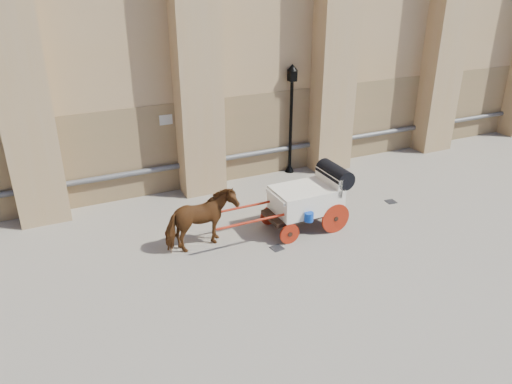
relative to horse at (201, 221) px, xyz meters
name	(u,v)px	position (x,y,z in m)	size (l,w,h in m)	color
ground	(277,231)	(2.27, -0.03, -0.82)	(90.00, 90.00, 0.00)	gray
horse	(201,221)	(0.00, 0.00, 0.00)	(0.88, 1.94, 1.64)	#603214
carriage	(310,197)	(3.22, -0.20, 0.15)	(4.12, 1.46, 1.80)	black
street_lamp	(291,116)	(4.73, 3.77, 1.29)	(0.37, 0.37, 3.94)	black
drain_grate_near	(277,248)	(1.82, -0.90, -0.81)	(0.32, 0.32, 0.01)	black
drain_grate_far	(391,202)	(6.49, 0.12, -0.81)	(0.32, 0.32, 0.01)	black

